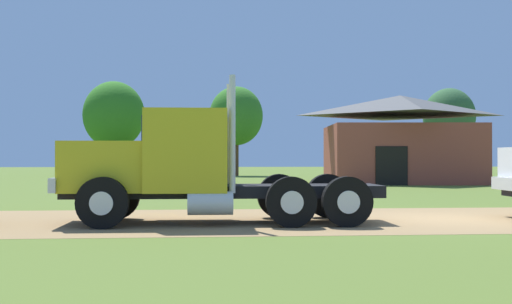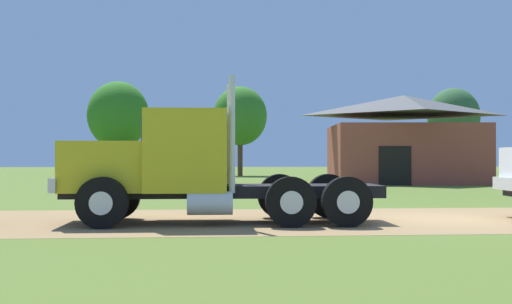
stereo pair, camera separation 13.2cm
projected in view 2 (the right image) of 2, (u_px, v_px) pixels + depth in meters
The scene contains 7 objects.
ground_plane at pixel (436, 219), 16.79m from camera, with size 200.00×200.00×0.00m, color #556B28.
dirt_track at pixel (436, 219), 16.79m from camera, with size 120.00×6.94×0.01m, color #97764B.
truck_foreground_white at pixel (181, 168), 15.69m from camera, with size 7.55×2.80×3.39m.
shed_building at pixel (404, 141), 40.91m from camera, with size 9.75×8.51×5.40m.
tree_left at pixel (118, 115), 58.45m from camera, with size 5.36×5.36×8.26m.
tree_mid at pixel (240, 116), 57.68m from camera, with size 4.64×4.64×7.74m.
tree_right at pixel (454, 117), 53.25m from camera, with size 4.13×4.13×7.14m.
Camera 2 is at (-5.84, -16.39, 1.53)m, focal length 46.81 mm.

